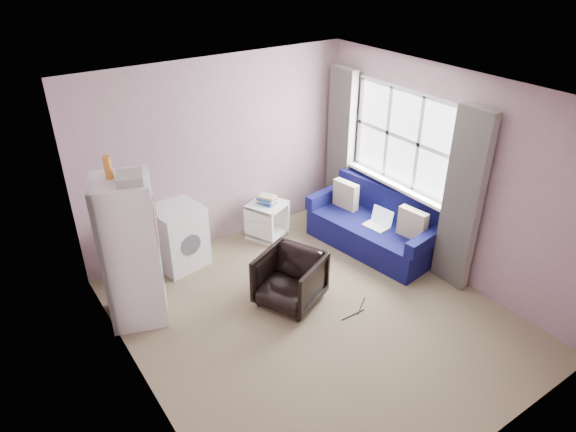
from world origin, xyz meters
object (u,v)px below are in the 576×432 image
at_px(washing_machine, 178,235).
at_px(side_table, 267,217).
at_px(sofa, 376,227).
at_px(armchair, 290,277).
at_px(fridge, 131,251).

distance_m(washing_machine, side_table, 1.31).
relative_size(side_table, sofa, 0.33).
xyz_separation_m(armchair, washing_machine, (-0.72, 1.45, 0.08)).
height_order(fridge, side_table, fridge).
xyz_separation_m(armchair, fridge, (-1.51, 0.75, 0.51)).
height_order(washing_machine, sofa, washing_machine).
xyz_separation_m(fridge, washing_machine, (0.79, 0.70, -0.42)).
xyz_separation_m(fridge, side_table, (2.09, 0.65, -0.55)).
bearing_deg(fridge, washing_machine, 60.89).
relative_size(armchair, fridge, 0.36).
height_order(washing_machine, side_table, washing_machine).
distance_m(fridge, washing_machine, 1.14).
bearing_deg(washing_machine, sofa, -34.54).
bearing_deg(washing_machine, fridge, -148.12).
bearing_deg(side_table, fridge, -162.62).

